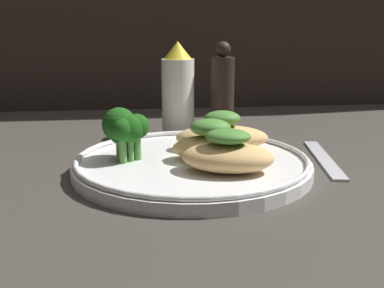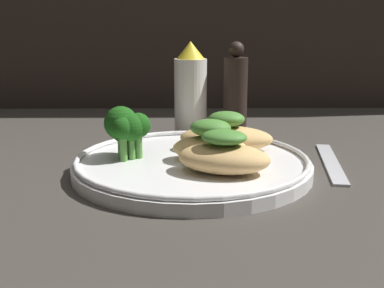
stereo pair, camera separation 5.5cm
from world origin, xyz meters
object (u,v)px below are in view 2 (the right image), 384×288
Objects in this scene: broccoli_bunch at (127,127)px; sauce_bottle at (191,92)px; plate at (192,164)px; pepper_grinder at (235,94)px.

sauce_bottle is at bearing 65.85° from broccoli_bunch.
plate is 19.42cm from sauce_bottle.
broccoli_bunch is at bearing -129.97° from pepper_grinder.
broccoli_bunch is (-7.60, 1.37, 4.15)cm from plate.
broccoli_bunch is 18.86cm from sauce_bottle.
sauce_bottle is at bearing 89.73° from plate.
pepper_grinder is at bearing 50.03° from broccoli_bunch.
pepper_grinder is at bearing 0.00° from sauce_bottle.
plate is 8.77cm from broccoli_bunch.
sauce_bottle and pepper_grinder have the same top height.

